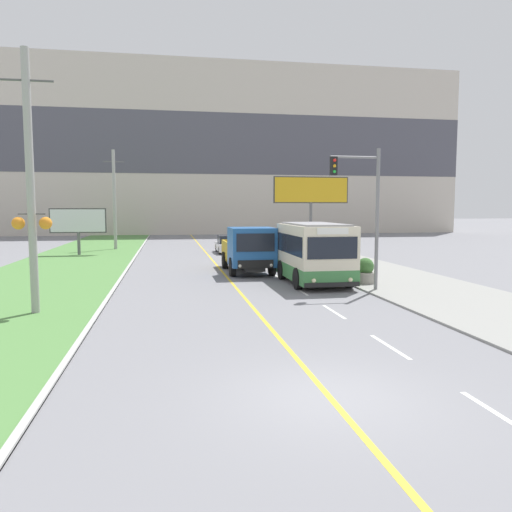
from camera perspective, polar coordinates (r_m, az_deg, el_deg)
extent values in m
plane|color=slate|center=(10.34, 8.43, -15.70)|extent=(300.00, 300.00, 0.00)
cube|color=#B2B2AD|center=(10.16, -24.44, -16.30)|extent=(0.16, 140.00, 0.08)
cube|color=gold|center=(10.34, 8.43, -15.68)|extent=(0.14, 140.00, 0.01)
cube|color=silver|center=(10.39, 26.23, -16.11)|extent=(0.12, 2.40, 0.01)
cube|color=silver|center=(14.15, 15.01, -9.95)|extent=(0.12, 2.40, 0.01)
cube|color=silver|center=(18.30, 8.89, -6.30)|extent=(0.12, 2.40, 0.01)
cube|color=silver|center=(22.62, 5.11, -3.99)|extent=(0.12, 2.40, 0.01)
cube|color=silver|center=(27.04, 2.57, -2.41)|extent=(0.12, 2.40, 0.01)
cube|color=silver|center=(31.51, 0.75, -1.28)|extent=(0.12, 2.40, 0.01)
cube|color=silver|center=(36.01, -0.62, -0.42)|extent=(0.12, 2.40, 0.01)
cube|color=silver|center=(40.53, -1.68, 0.24)|extent=(0.12, 2.40, 0.01)
cube|color=silver|center=(45.07, -2.53, 0.77)|extent=(0.12, 2.40, 0.01)
cube|color=silver|center=(49.62, -3.22, 1.20)|extent=(0.12, 2.40, 0.01)
cube|color=beige|center=(74.45, -7.74, 11.87)|extent=(80.00, 8.00, 24.06)
cube|color=#4C4C56|center=(70.54, -7.61, 12.72)|extent=(80.00, 0.04, 8.42)
cube|color=beige|center=(24.61, 6.68, 0.50)|extent=(2.58, 5.46, 2.63)
cube|color=#3D7F42|center=(24.72, 6.66, -1.74)|extent=(2.60, 5.48, 0.70)
cube|color=black|center=(24.58, 6.69, 1.41)|extent=(2.60, 5.02, 0.92)
cube|color=gray|center=(24.53, 6.72, 3.65)|extent=(2.19, 4.91, 0.08)
cube|color=black|center=(21.97, 8.75, 0.90)|extent=(2.27, 0.04, 0.97)
cube|color=black|center=(22.15, 8.70, -3.26)|extent=(2.53, 0.06, 0.20)
sphere|color=#F4EAB2|center=(21.86, 6.63, -2.82)|extent=(0.20, 0.20, 0.20)
sphere|color=#F4EAB2|center=(22.39, 10.75, -2.68)|extent=(0.20, 0.20, 0.20)
cube|color=white|center=(21.93, 8.78, 2.83)|extent=(1.42, 0.04, 0.28)
cylinder|color=black|center=(22.95, 4.81, -2.60)|extent=(0.28, 1.00, 1.00)
cylinder|color=black|center=(23.69, 10.56, -2.41)|extent=(0.28, 1.00, 1.00)
cylinder|color=black|center=(26.10, 2.98, -1.60)|extent=(0.28, 1.00, 1.00)
cylinder|color=black|center=(26.75, 8.10, -1.47)|extent=(0.28, 1.00, 1.00)
cube|color=black|center=(29.43, -1.11, -0.89)|extent=(1.08, 6.27, 0.20)
cube|color=#235BA3|center=(27.50, -0.51, 1.07)|extent=(2.39, 2.55, 2.11)
cube|color=black|center=(26.20, -0.05, 1.55)|extent=(2.03, 0.04, 0.95)
cube|color=black|center=(26.30, -0.04, -0.95)|extent=(1.91, 0.06, 0.44)
sphere|color=silver|center=(26.16, -1.84, -1.14)|extent=(0.18, 0.18, 0.18)
sphere|color=silver|center=(26.45, 1.75, -1.07)|extent=(0.18, 0.18, 0.18)
cube|color=#B7931E|center=(30.79, -1.51, -0.31)|extent=(2.27, 3.47, 0.12)
cube|color=#B7931E|center=(30.60, -3.51, 0.62)|extent=(0.12, 3.47, 1.15)
cube|color=#B7931E|center=(30.92, 0.46, 0.68)|extent=(0.12, 3.47, 1.15)
cube|color=#B7931E|center=(29.10, -1.03, 0.38)|extent=(2.27, 0.12, 1.15)
cube|color=#B7931E|center=(32.39, -1.95, 0.90)|extent=(2.27, 0.12, 1.15)
cube|color=#B7931E|center=(29.04, -1.03, 1.74)|extent=(2.27, 0.12, 0.24)
cylinder|color=black|center=(27.19, -2.71, -1.27)|extent=(0.30, 1.04, 1.04)
cylinder|color=black|center=(27.56, 1.83, -1.17)|extent=(0.30, 1.04, 1.04)
cylinder|color=black|center=(30.83, -3.58, -0.47)|extent=(0.30, 1.04, 1.04)
cylinder|color=black|center=(31.15, 0.44, -0.40)|extent=(0.30, 1.04, 1.04)
cube|color=silver|center=(41.68, -3.24, 1.05)|extent=(1.80, 4.30, 0.61)
cube|color=black|center=(41.74, -3.26, 1.93)|extent=(1.53, 2.36, 0.65)
cylinder|color=black|center=(40.32, -4.16, 0.64)|extent=(0.18, 0.62, 0.62)
cylinder|color=black|center=(40.52, -1.88, 0.68)|extent=(0.18, 0.62, 0.62)
cylinder|color=black|center=(42.88, -4.51, 0.93)|extent=(0.18, 0.62, 0.62)
cylinder|color=black|center=(43.07, -2.37, 0.96)|extent=(0.18, 0.62, 0.62)
cylinder|color=#9E9E99|center=(19.12, -24.39, 7.56)|extent=(0.28, 0.28, 9.15)
cylinder|color=#4C4C4C|center=(19.59, -24.82, 17.77)|extent=(1.80, 0.08, 0.08)
sphere|color=orange|center=(19.23, -25.53, 3.40)|extent=(0.44, 0.44, 0.44)
cylinder|color=#333333|center=(19.16, -24.92, 4.37)|extent=(0.45, 0.04, 0.04)
sphere|color=orange|center=(19.01, -22.91, 3.48)|extent=(0.44, 0.44, 0.44)
cylinder|color=#333333|center=(19.05, -23.61, 4.42)|extent=(0.45, 0.04, 0.04)
cylinder|color=#9E9E99|center=(46.72, -15.88, 6.19)|extent=(0.28, 0.28, 8.89)
cylinder|color=#4C4C4C|center=(46.89, -15.99, 10.32)|extent=(1.80, 0.08, 0.08)
cylinder|color=slate|center=(22.86, 13.67, 3.95)|extent=(0.16, 0.16, 6.33)
cylinder|color=slate|center=(22.54, 11.23, 11.02)|extent=(2.20, 0.10, 0.10)
cube|color=black|center=(22.18, 8.86, 10.12)|extent=(0.28, 0.24, 0.80)
sphere|color=red|center=(22.08, 8.98, 10.76)|extent=(0.14, 0.14, 0.14)
sphere|color=orange|center=(22.06, 8.97, 10.14)|extent=(0.14, 0.14, 0.14)
sphere|color=green|center=(22.04, 8.96, 9.52)|extent=(0.14, 0.14, 0.14)
cylinder|color=#59595B|center=(42.28, 6.26, 3.28)|extent=(0.24, 0.24, 4.21)
cube|color=#333333|center=(42.28, 6.31, 7.52)|extent=(6.40, 0.20, 2.20)
cube|color=gold|center=(42.17, 6.35, 7.52)|extent=(6.24, 0.02, 2.04)
cylinder|color=#59595B|center=(41.91, -19.59, 1.36)|extent=(0.24, 0.24, 1.84)
cube|color=#333333|center=(41.82, -19.67, 3.83)|extent=(4.29, 0.20, 1.94)
cube|color=silver|center=(41.72, -19.69, 3.83)|extent=(4.13, 0.02, 1.78)
cylinder|color=gray|center=(24.91, 12.36, -2.42)|extent=(1.04, 1.04, 0.53)
sphere|color=#3D6B33|center=(24.84, 12.39, -1.16)|extent=(0.83, 0.83, 0.83)
cylinder|color=gray|center=(29.37, 8.77, -1.16)|extent=(1.01, 1.01, 0.53)
sphere|color=#3D6B33|center=(29.31, 8.78, -0.10)|extent=(0.81, 0.81, 0.81)
cylinder|color=gray|center=(33.93, 6.17, -0.25)|extent=(0.96, 0.96, 0.52)
sphere|color=#3D6B33|center=(33.88, 6.18, 0.63)|extent=(0.76, 0.76, 0.76)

